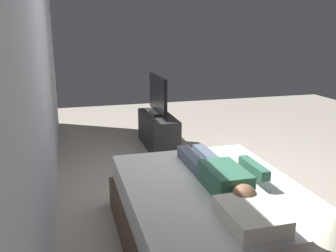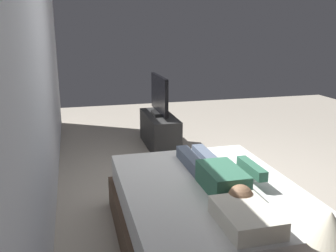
{
  "view_description": "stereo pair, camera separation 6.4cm",
  "coord_description": "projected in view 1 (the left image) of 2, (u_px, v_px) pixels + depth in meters",
  "views": [
    {
      "loc": [
        -3.58,
        1.53,
        1.78
      ],
      "look_at": [
        0.36,
        0.43,
        0.69
      ],
      "focal_mm": 39.8,
      "sensor_mm": 36.0,
      "label": 1
    },
    {
      "loc": [
        -3.59,
        1.47,
        1.78
      ],
      "look_at": [
        0.36,
        0.43,
        0.69
      ],
      "focal_mm": 39.8,
      "sensor_mm": 36.0,
      "label": 2
    }
  ],
  "objects": [
    {
      "name": "ground_plane",
      "position": [
        214.0,
        190.0,
        4.18
      ],
      "size": [
        10.0,
        10.0,
        0.0
      ],
      "primitive_type": "plane",
      "color": "#ADA393"
    },
    {
      "name": "person",
      "position": [
        220.0,
        173.0,
        3.04
      ],
      "size": [
        1.26,
        0.46,
        0.18
      ],
      "color": "#387056",
      "rests_on": "bed"
    },
    {
      "name": "back_wall",
      "position": [
        41.0,
        66.0,
        3.74
      ],
      "size": [
        6.4,
        0.1,
        2.8
      ],
      "primitive_type": "cube",
      "color": "silver",
      "rests_on": "ground"
    },
    {
      "name": "pillow",
      "position": [
        251.0,
        216.0,
        2.4
      ],
      "size": [
        0.48,
        0.34,
        0.12
      ],
      "primitive_type": "cube",
      "color": "silver",
      "rests_on": "bed"
    },
    {
      "name": "tv",
      "position": [
        158.0,
        96.0,
        5.51
      ],
      "size": [
        0.88,
        0.2,
        0.59
      ],
      "color": "black",
      "rests_on": "tv_stand"
    },
    {
      "name": "bed",
      "position": [
        211.0,
        216.0,
        3.08
      ],
      "size": [
        1.93,
        1.46,
        0.54
      ],
      "color": "brown",
      "rests_on": "ground"
    },
    {
      "name": "remote",
      "position": [
        255.0,
        170.0,
        3.3
      ],
      "size": [
        0.15,
        0.04,
        0.02
      ],
      "primitive_type": "cube",
      "color": "black",
      "rests_on": "bed"
    },
    {
      "name": "tv_stand",
      "position": [
        158.0,
        131.0,
        5.65
      ],
      "size": [
        1.1,
        0.4,
        0.5
      ],
      "primitive_type": "cube",
      "color": "#2D2D2D",
      "rests_on": "ground"
    }
  ]
}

